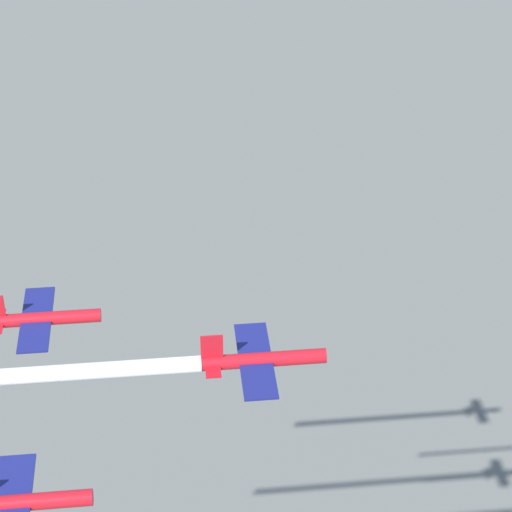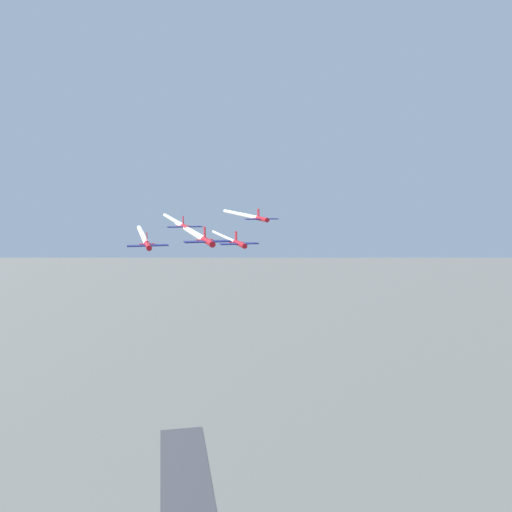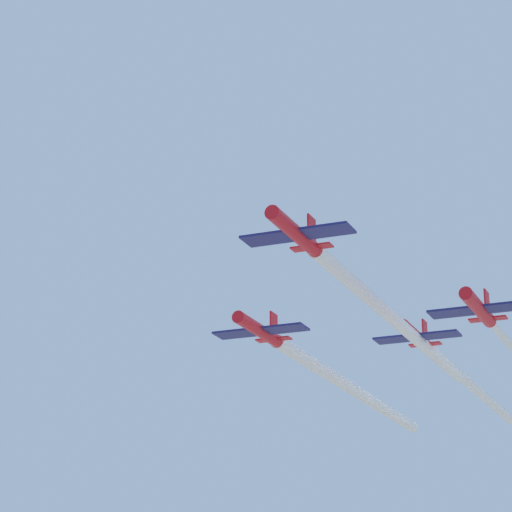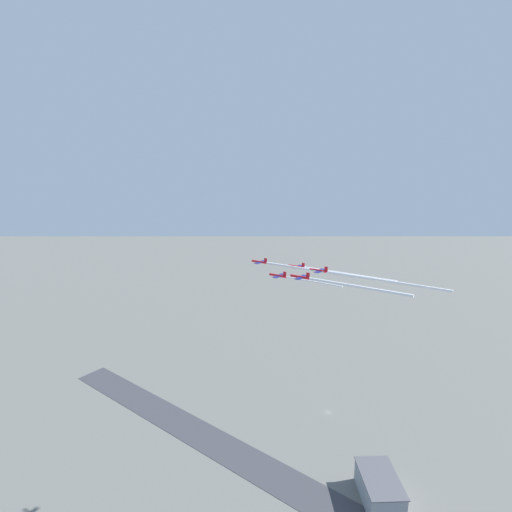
{
  "view_description": "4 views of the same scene",
  "coord_description": "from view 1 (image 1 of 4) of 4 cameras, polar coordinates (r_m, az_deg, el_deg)",
  "views": [
    {
      "loc": [
        10.76,
        -15.69,
        174.67
      ],
      "look_at": [
        60.11,
        -58.49,
        130.68
      ],
      "focal_mm": 70.0,
      "sensor_mm": 36.0,
      "label": 1
    },
    {
      "loc": [
        -11.11,
        -118.1,
        137.13
      ],
      "look_at": [
        57.28,
        -61.03,
        125.09
      ],
      "focal_mm": 35.0,
      "sensor_mm": 36.0,
      "label": 2
    },
    {
      "loc": [
        31.74,
        -136.02,
        96.82
      ],
      "look_at": [
        50.28,
        -52.14,
        125.7
      ],
      "focal_mm": 85.0,
      "sensor_mm": 36.0,
      "label": 3
    },
    {
      "loc": [
        257.06,
        -62.34,
        178.15
      ],
      "look_at": [
        45.43,
        -54.66,
        128.92
      ],
      "focal_mm": 28.0,
      "sensor_mm": 36.0,
      "label": 4
    }
  ],
  "objects": [
    {
      "name": "jet_0",
      "position": [
        73.53,
        0.16,
        -5.93
      ],
      "size": [
        8.46,
        8.6,
        3.1
      ],
      "rotation": [
        0.0,
        0.0,
        2.53
      ],
      "color": "red"
    },
    {
      "name": "jet_1",
      "position": [
        83.37,
        -12.27,
        -3.51
      ],
      "size": [
        8.46,
        8.6,
        3.1
      ],
      "rotation": [
        0.0,
        0.0,
        2.53
      ],
      "color": "red"
    },
    {
      "name": "jet_2",
      "position": [
        68.51,
        -13.58,
        -13.54
      ],
      "size": [
        8.46,
        8.6,
        3.1
      ],
      "rotation": [
        0.0,
        0.0,
        2.53
      ],
      "color": "red"
    }
  ]
}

